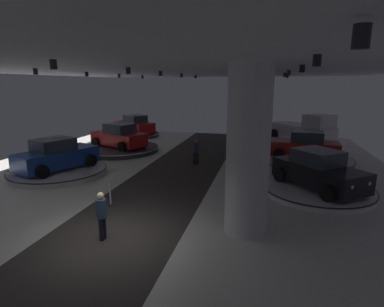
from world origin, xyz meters
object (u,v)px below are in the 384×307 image
(display_car_far_right, at_px, (304,146))
(display_platform_deep_right, at_px, (300,143))
(display_platform_mid_left, at_px, (59,171))
(visitor_walking_near, at_px, (101,213))
(display_platform_far_left, at_px, (119,149))
(display_platform_mid_right, at_px, (317,190))
(pickup_truck_deep_right, at_px, (304,130))
(display_platform_deep_left, at_px, (135,134))
(display_car_deep_left, at_px, (135,125))
(column_right, at_px, (248,152))
(display_car_mid_right, at_px, (318,171))
(visitor_walking_far, at_px, (196,150))
(display_car_mid_left, at_px, (56,155))
(display_platform_far_right, at_px, (303,159))
(display_car_far_left, at_px, (119,136))

(display_car_far_right, height_order, display_platform_deep_right, display_car_far_right)
(display_platform_mid_left, bearing_deg, visitor_walking_near, -44.66)
(display_platform_far_left, height_order, display_platform_mid_right, display_platform_far_left)
(display_platform_mid_left, xyz_separation_m, visitor_walking_near, (6.07, -6.00, 0.73))
(pickup_truck_deep_right, bearing_deg, display_platform_deep_left, 176.34)
(display_car_deep_left, bearing_deg, column_right, -55.94)
(display_platform_mid_right, distance_m, display_car_mid_right, 0.89)
(display_platform_mid_left, relative_size, visitor_walking_far, 3.23)
(display_platform_far_left, bearing_deg, display_car_mid_left, -94.96)
(column_right, height_order, display_car_far_right, column_right)
(display_platform_far_right, xyz_separation_m, pickup_truck_deep_right, (0.58, 5.61, 1.06))
(display_platform_mid_left, distance_m, display_car_mid_right, 13.40)
(visitor_walking_near, bearing_deg, display_platform_far_right, 59.21)
(visitor_walking_far, bearing_deg, display_platform_mid_right, -29.68)
(display_car_far_left, bearing_deg, visitor_walking_far, -20.22)
(display_platform_far_left, xyz_separation_m, visitor_walking_far, (6.32, -2.33, 0.72))
(display_platform_far_right, height_order, visitor_walking_far, visitor_walking_far)
(display_car_mid_left, height_order, display_platform_far_right, display_car_mid_left)
(display_car_far_right, bearing_deg, visitor_walking_far, -160.55)
(display_platform_far_right, relative_size, display_platform_deep_left, 1.32)
(pickup_truck_deep_right, xyz_separation_m, display_platform_mid_right, (-0.55, -11.65, -1.05))
(display_platform_far_right, relative_size, display_car_far_right, 1.41)
(column_right, bearing_deg, visitor_walking_far, 113.62)
(display_car_mid_left, distance_m, display_platform_mid_right, 13.43)
(display_platform_deep_left, relative_size, display_car_mid_right, 1.05)
(display_platform_deep_left, xyz_separation_m, visitor_walking_near, (7.21, -18.79, 0.75))
(column_right, xyz_separation_m, display_car_deep_left, (-11.57, 17.11, -1.71))
(display_platform_deep_right, bearing_deg, display_platform_far_right, -93.58)
(display_platform_mid_left, distance_m, pickup_truck_deep_right, 18.30)
(display_platform_far_left, relative_size, display_car_mid_right, 1.32)
(display_car_deep_left, relative_size, pickup_truck_deep_right, 0.85)
(display_platform_deep_left, xyz_separation_m, display_platform_far_left, (1.67, -6.55, 0.03))
(display_platform_deep_left, bearing_deg, display_platform_far_left, -75.74)
(pickup_truck_deep_right, relative_size, visitor_walking_near, 3.35)
(display_car_mid_left, relative_size, display_platform_far_right, 0.75)
(display_car_mid_left, height_order, visitor_walking_far, display_car_mid_left)
(display_car_mid_right, xyz_separation_m, visitor_walking_far, (-6.51, 3.70, -0.14))
(display_platform_far_right, height_order, pickup_truck_deep_right, pickup_truck_deep_right)
(display_platform_far_left, height_order, display_car_far_left, display_car_far_left)
(display_car_deep_left, distance_m, pickup_truck_deep_right, 15.07)
(display_car_mid_left, bearing_deg, display_platform_far_right, 25.03)
(column_right, bearing_deg, display_platform_deep_left, 124.09)
(display_platform_mid_left, height_order, display_car_mid_left, display_car_mid_left)
(display_platform_deep_right, bearing_deg, display_platform_far_left, -156.16)
(display_car_deep_left, xyz_separation_m, display_car_mid_right, (14.48, -12.57, 0.00))
(display_car_mid_left, relative_size, visitor_walking_far, 2.87)
(display_car_mid_left, height_order, pickup_truck_deep_right, pickup_truck_deep_right)
(display_platform_far_right, xyz_separation_m, display_car_deep_left, (-14.46, 6.56, 0.90))
(column_right, xyz_separation_m, display_platform_far_left, (-9.93, 10.57, -2.56))
(pickup_truck_deep_right, bearing_deg, display_car_mid_left, -139.64)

